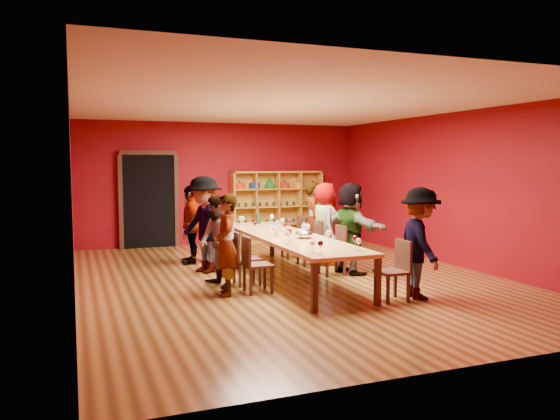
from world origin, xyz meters
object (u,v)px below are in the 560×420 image
at_px(chair_person_left_1, 253,261).
at_px(person_right_2, 351,228).
at_px(tasting_table, 288,239).
at_px(person_left_3, 204,225).
at_px(chair_person_left_4, 210,238).
at_px(chair_person_left_2, 242,255).
at_px(chair_person_right_3, 313,240).
at_px(chair_person_left_3, 223,245).
at_px(person_left_1, 226,245).
at_px(person_left_2, 218,241).
at_px(chair_person_right_2, 336,247).
at_px(spittoon_bowl, 304,234).
at_px(chair_person_right_0, 397,267).
at_px(shelving_unit, 276,203).
at_px(wine_bottle, 258,218).
at_px(person_left_4, 191,225).
at_px(person_right_0, 420,243).
at_px(person_right_4, 313,219).
at_px(person_right_3, 325,224).
at_px(chair_person_right_4, 296,235).

relative_size(chair_person_left_1, person_right_2, 0.54).
distance_m(tasting_table, person_left_3, 1.63).
bearing_deg(chair_person_left_4, chair_person_left_2, -90.00).
xyz_separation_m(tasting_table, chair_person_right_3, (0.91, 0.97, -0.20)).
distance_m(chair_person_left_3, chair_person_left_4, 0.97).
height_order(person_left_1, chair_person_left_3, person_left_1).
xyz_separation_m(person_left_2, person_left_3, (0.06, 1.25, 0.14)).
bearing_deg(chair_person_right_2, spittoon_bowl, -154.93).
relative_size(chair_person_left_3, chair_person_right_0, 1.00).
xyz_separation_m(shelving_unit, spittoon_bowl, (-1.26, -4.71, -0.17)).
distance_m(tasting_table, wine_bottle, 1.89).
height_order(shelving_unit, person_left_2, shelving_unit).
distance_m(person_left_2, chair_person_right_2, 2.25).
relative_size(chair_person_left_3, wine_bottle, 2.85).
xyz_separation_m(person_left_4, person_right_0, (2.61, -4.00, 0.05)).
height_order(shelving_unit, person_left_3, shelving_unit).
bearing_deg(chair_person_left_3, person_right_0, -53.74).
relative_size(chair_person_left_3, spittoon_bowl, 3.05).
xyz_separation_m(chair_person_right_0, chair_person_right_2, (0.00, 1.98, 0.00)).
height_order(person_left_4, wine_bottle, person_left_4).
distance_m(person_right_4, wine_bottle, 1.22).
xyz_separation_m(person_left_2, person_right_3, (2.48, 1.19, 0.06)).
relative_size(chair_person_right_3, wine_bottle, 2.85).
xyz_separation_m(person_right_0, person_right_3, (-0.14, 2.97, -0.02)).
distance_m(tasting_table, person_right_2, 1.22).
relative_size(chair_person_left_1, person_left_3, 0.50).
relative_size(person_left_2, chair_person_left_3, 1.69).
bearing_deg(shelving_unit, chair_person_right_0, -94.40).
xyz_separation_m(person_right_0, chair_person_right_3, (-0.40, 2.97, -0.33)).
relative_size(chair_person_left_1, person_right_4, 0.55).
distance_m(chair_person_left_4, wine_bottle, 1.07).
relative_size(chair_person_right_2, chair_person_right_3, 1.00).
relative_size(person_left_1, person_left_3, 0.88).
height_order(person_left_1, chair_person_right_0, person_left_1).
bearing_deg(person_right_3, person_right_2, -165.80).
bearing_deg(shelving_unit, person_right_4, -92.18).
bearing_deg(chair_person_left_4, chair_person_left_3, -90.00).
distance_m(chair_person_right_2, person_right_2, 0.45).
distance_m(tasting_table, person_right_4, 2.25).
distance_m(person_right_2, chair_person_right_4, 1.91).
relative_size(person_left_3, person_right_4, 1.10).
distance_m(person_left_2, chair_person_left_4, 2.27).
height_order(chair_person_left_4, person_right_0, person_right_0).
height_order(person_left_1, chair_person_right_4, person_left_1).
bearing_deg(person_left_1, spittoon_bowl, 117.92).
height_order(person_left_1, person_left_4, person_left_4).
xyz_separation_m(person_right_3, spittoon_bowl, (-1.03, -1.35, 0.01)).
height_order(tasting_table, person_right_2, person_right_2).
xyz_separation_m(chair_person_right_0, person_right_3, (0.26, 2.97, 0.32)).
height_order(person_left_3, person_left_4, person_left_3).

